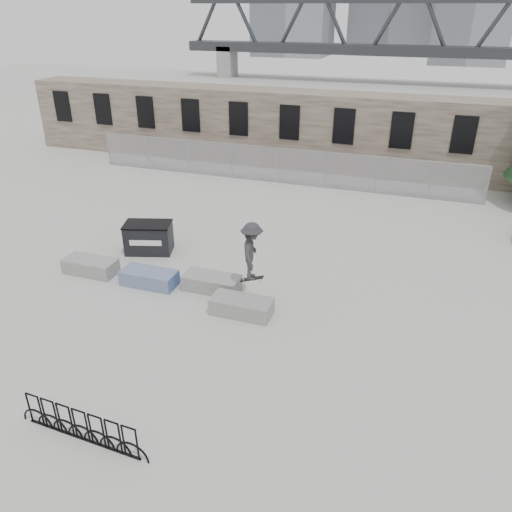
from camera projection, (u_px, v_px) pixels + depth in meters
The scene contains 11 objects.
ground at pixel (176, 288), 17.92m from camera, with size 120.00×120.00×0.00m, color #A5A4A0.
stone_wall at pixel (295, 129), 30.61m from camera, with size 36.00×2.58×4.50m.
chainlink_fence at pixel (277, 165), 28.00m from camera, with size 22.06×0.06×2.02m.
planter_far_left at pixel (91, 266), 18.78m from camera, with size 2.00×0.90×0.55m.
planter_center_left at pixel (149, 277), 17.98m from camera, with size 2.00×0.90×0.55m.
planter_center_right at pixel (212, 282), 17.66m from camera, with size 2.00×0.90×0.55m.
planter_offset at pixel (242, 306), 16.28m from camera, with size 2.00×0.90×0.55m.
dumpster at pixel (149, 238), 20.27m from camera, with size 2.12×1.63×1.23m.
bike_rack at pixel (81, 426), 11.46m from camera, with size 3.59×0.24×0.90m.
truss_bridge at pixel (460, 51), 59.61m from camera, with size 70.00×3.00×9.80m.
skateboarder at pixel (252, 251), 16.07m from camera, with size 1.02×1.41×2.12m.
Camera 1 is at (7.73, -13.71, 9.10)m, focal length 35.00 mm.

